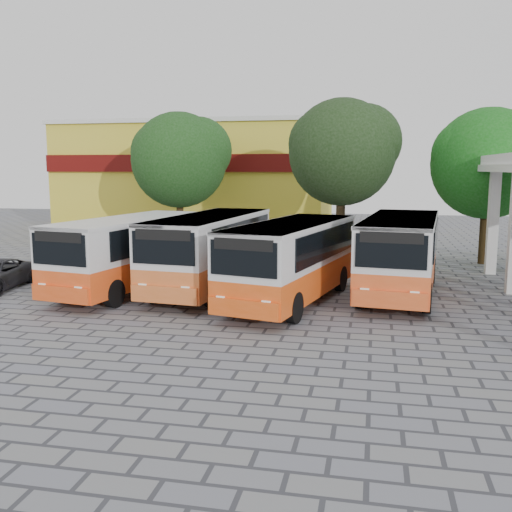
% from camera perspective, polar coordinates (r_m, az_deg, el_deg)
% --- Properties ---
extents(ground, '(90.00, 90.00, 0.00)m').
position_cam_1_polar(ground, '(18.05, 3.39, -6.81)').
color(ground, slate).
rests_on(ground, ground).
extents(shophouse_block, '(20.40, 10.40, 8.30)m').
position_cam_1_polar(shophouse_block, '(45.26, -5.68, 7.85)').
color(shophouse_block, gold).
rests_on(shophouse_block, ground).
extents(bus_far_left, '(3.81, 8.40, 2.91)m').
position_cam_1_polar(bus_far_left, '(23.12, -12.57, 0.70)').
color(bus_far_left, '#E84A15').
rests_on(bus_far_left, ground).
extents(bus_centre_left, '(3.29, 8.54, 3.01)m').
position_cam_1_polar(bus_centre_left, '(22.69, -4.60, 0.88)').
color(bus_centre_left, orange).
rests_on(bus_centre_left, ground).
extents(bus_centre_right, '(4.17, 8.52, 2.92)m').
position_cam_1_polar(bus_centre_right, '(20.57, 3.59, -0.06)').
color(bus_centre_right, '#E44E11').
rests_on(bus_centre_right, ground).
extents(bus_far_right, '(3.49, 8.58, 3.00)m').
position_cam_1_polar(bus_far_right, '(22.55, 14.26, 0.58)').
color(bus_far_right, '#E95520').
rests_on(bus_far_right, ground).
extents(tree_left, '(6.09, 5.80, 8.24)m').
position_cam_1_polar(tree_left, '(35.52, -7.59, 9.79)').
color(tree_left, '#422E14').
rests_on(tree_left, ground).
extents(tree_middle, '(5.92, 5.64, 8.50)m').
position_cam_1_polar(tree_middle, '(30.90, 8.73, 10.55)').
color(tree_middle, '#473620').
rests_on(tree_middle, ground).
extents(tree_right, '(5.82, 5.54, 7.85)m').
position_cam_1_polar(tree_right, '(31.13, 22.28, 8.89)').
color(tree_right, black).
rests_on(tree_right, ground).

